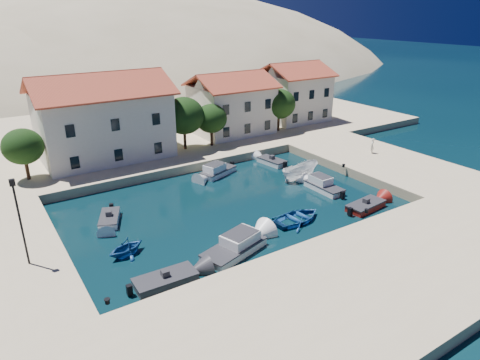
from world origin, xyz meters
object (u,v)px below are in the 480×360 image
building_right (294,91)px  cabin_cruiser_east (324,186)px  cabin_cruiser_south (234,248)px  building_left (103,115)px  lamppost (19,214)px  rowboat_south (297,221)px  building_mid (231,102)px  pedestrian (372,146)px  boat_east (300,179)px

building_right → cabin_cruiser_east: 26.53m
building_right → cabin_cruiser_south: size_ratio=1.63×
building_right → building_left: bearing=-176.2°
lamppost → rowboat_south: size_ratio=1.32×
building_mid → pedestrian: (9.14, -17.30, -3.31)m
building_left → boat_east: 23.52m
building_mid → building_right: size_ratio=1.11×
building_mid → boat_east: (-1.96, -17.14, -5.22)m
lamppost → rowboat_south: (20.82, -3.71, -4.75)m
building_mid → lamppost: building_mid is taller
boat_east → building_mid: bearing=-9.9°
building_left → building_mid: building_left is taller
building_right → cabin_cruiser_east: (-14.00, -21.98, -5.00)m
building_left → rowboat_south: size_ratio=3.12×
building_right → pedestrian: bearing=-98.9°
boat_east → rowboat_south: bearing=135.0°
building_left → building_right: 30.07m
rowboat_south → boat_east: 10.13m
building_right → lamppost: building_right is taller
building_mid → cabin_cruiser_south: bearing=-121.7°
boat_east → cabin_cruiser_east: bearing=176.0°
building_right → boat_east: (-13.96, -18.14, -5.47)m
pedestrian → cabin_cruiser_east: bearing=-15.5°
lamppost → rowboat_south: bearing=-10.1°
building_left → building_mid: (18.00, 1.00, -0.71)m
building_mid → rowboat_south: building_mid is taller
rowboat_south → cabin_cruiser_east: 7.67m
building_right → pedestrian: 18.86m
building_right → boat_east: building_right is taller
lamppost → rowboat_south: 21.67m
building_mid → pedestrian: bearing=-62.2°
lamppost → pedestrian: lamppost is taller
building_mid → boat_east: bearing=-96.5°
lamppost → rowboat_south: lamppost is taller
building_mid → cabin_cruiser_south: 31.09m
building_left → pedestrian: 31.92m
building_left → building_right: building_left is taller
building_right → building_mid: bearing=-175.2°
building_mid → cabin_cruiser_south: building_mid is taller
building_left → building_mid: size_ratio=1.40×
building_mid → cabin_cruiser_east: bearing=-95.4°
rowboat_south → boat_east: (6.73, 7.58, 0.00)m
building_mid → lamppost: 36.21m
cabin_cruiser_south → boat_east: size_ratio=1.18×
building_mid → pedestrian: 19.85m
cabin_cruiser_south → rowboat_south: size_ratio=1.23×
building_left → cabin_cruiser_south: (1.86, -25.14, -5.46)m
cabin_cruiser_south → rowboat_south: bearing=-6.0°
building_left → rowboat_south: (9.32, -23.71, -5.94)m
building_mid → building_left: bearing=-176.8°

